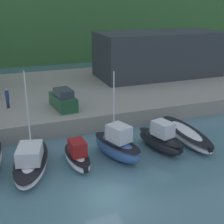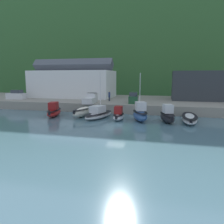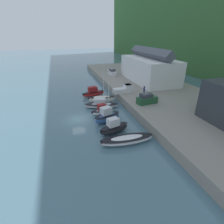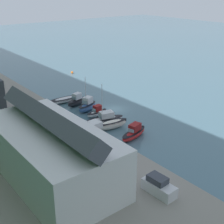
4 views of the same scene
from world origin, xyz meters
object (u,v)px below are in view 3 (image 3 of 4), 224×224
Objects in this scene: moored_boat_2 at (101,104)px; moored_boat_6 at (127,140)px; moored_boat_1 at (102,99)px; person_on_quay at (144,90)px; moored_boat_0 at (94,93)px; parked_car_1 at (112,72)px; moored_boat_4 at (107,116)px; parked_car_0 at (147,99)px; moored_boat_3 at (103,111)px; moored_boat_5 at (114,128)px; pickup_truck_0 at (124,89)px.

moored_boat_6 is (14.36, 0.37, -0.18)m from moored_boat_2.
person_on_quay reaches higher than moored_boat_1.
moored_boat_0 is 1.54× the size of parked_car_1.
moored_boat_1 is 0.89× the size of moored_boat_4.
parked_car_0 reaches higher than moored_boat_0.
moored_boat_3 is 7.54m from moored_boat_5.
moored_boat_0 is 5.21m from moored_boat_1.
moored_boat_4 is at bearing -111.43° from parked_car_1.
moored_boat_0 is 17.85m from parked_car_1.
person_on_quay is at bearing 50.34° from pickup_truck_0.
moored_boat_5 reaches higher than moored_boat_6.
moored_boat_0 is at bearing 158.11° from moored_boat_4.
pickup_truck_0 is at bearing 105.33° from moored_boat_1.
moored_boat_3 is at bearing -17.20° from moored_boat_0.
person_on_quay is at bearing -89.74° from parked_car_1.
moored_boat_2 is 14.37m from moored_boat_6.
moored_boat_6 is 18.66m from person_on_quay.
parked_car_1 is (-26.64, 10.23, 1.82)m from moored_boat_3.
parked_car_0 is at bearing -94.73° from parked_car_1.
moored_boat_0 is 1.41× the size of moored_boat_3.
moored_boat_6 is at bearing 1.20° from moored_boat_5.
moored_boat_5 is at bearing -30.77° from pickup_truck_0.
person_on_quay is at bearing 151.44° from parked_car_0.
moored_boat_5 is 0.66× the size of moored_boat_6.
pickup_truck_0 reaches higher than moored_boat_0.
moored_boat_4 is 4.11m from moored_boat_5.
moored_boat_3 is (6.57, -1.46, -0.06)m from moored_boat_1.
parked_car_0 reaches higher than person_on_quay.
moored_boat_1 is 3.15m from moored_boat_2.
pickup_truck_0 reaches higher than moored_boat_6.
pickup_truck_0 is (-8.27, -1.80, -0.10)m from parked_car_0.
parked_car_0 is 2.05× the size of person_on_quay.
moored_boat_1 is 0.84× the size of moored_boat_2.
moored_boat_1 is at bearing -116.24° from parked_car_1.
pickup_truck_0 is at bearing 125.78° from moored_boat_4.
parked_car_0 is at bearing 85.44° from moored_boat_4.
moored_boat_3 is 12.37m from person_on_quay.
moored_boat_4 reaches higher than moored_boat_6.
moored_boat_5 is (11.08, -0.59, 0.25)m from moored_boat_2.
pickup_truck_0 is at bearing -175.05° from parked_car_0.
moored_boat_1 is 1.35× the size of pickup_truck_0.
moored_boat_5 is 16.66m from pickup_truck_0.
moored_boat_3 is 1.09× the size of parked_car_1.
moored_boat_5 is at bearing -61.82° from parked_car_0.
moored_boat_6 is (22.53, 0.35, -0.32)m from moored_boat_0.
moored_boat_2 is 10.99m from person_on_quay.
moored_boat_0 is 1.20× the size of moored_boat_5.
moored_boat_4 reaches higher than moored_boat_5.
moored_boat_5 reaches higher than moored_boat_1.
parked_car_0 is (0.96, 9.22, 1.82)m from moored_boat_3.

